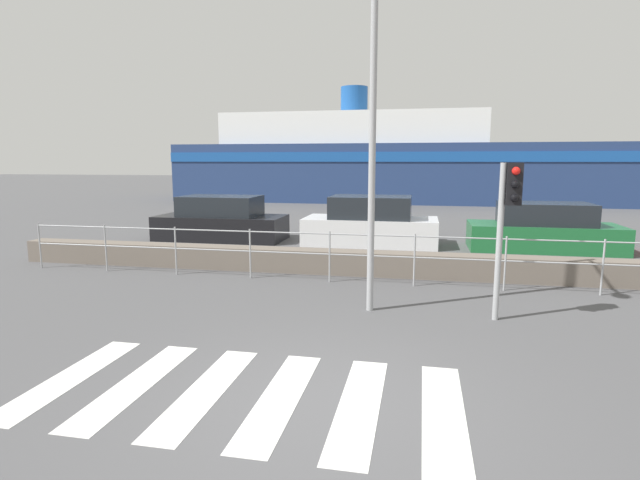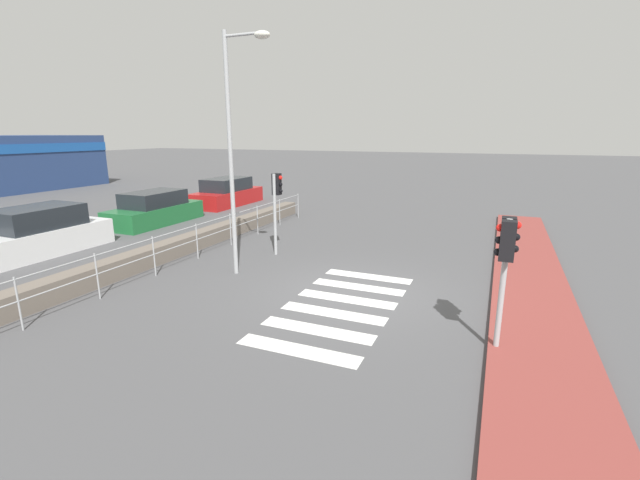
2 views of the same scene
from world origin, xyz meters
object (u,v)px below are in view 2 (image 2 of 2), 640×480
traffic_light_far (276,195)px  traffic_light_near (506,249)px  parked_car_red (227,193)px  parked_car_green (155,210)px  streetlamp (237,130)px  parked_car_white (39,234)px

traffic_light_far → traffic_light_near: bearing=-122.0°
parked_car_red → traffic_light_near: bearing=-130.3°
traffic_light_far → parked_car_green: 7.71m
streetlamp → parked_car_red: bearing=36.7°
traffic_light_far → streetlamp: 3.01m
parked_car_red → parked_car_green: bearing=180.0°
parked_car_green → parked_car_red: size_ratio=0.95×
streetlamp → parked_car_white: size_ratio=1.52×
traffic_light_near → parked_car_red: (11.89, 14.02, -1.31)m
parked_car_white → parked_car_red: size_ratio=0.93×
traffic_light_far → parked_car_green: bearing=73.0°
traffic_light_far → parked_car_green: traffic_light_far is taller
traffic_light_near → streetlamp: (1.99, 6.64, 2.00)m
traffic_light_near → parked_car_red: traffic_light_near is taller
traffic_light_near → traffic_light_far: 7.98m
parked_car_green → parked_car_red: bearing=0.0°
parked_car_green → parked_car_red: 5.44m
streetlamp → parked_car_red: streetlamp is taller
parked_car_white → traffic_light_near: bearing=-95.2°
parked_car_white → parked_car_green: bearing=0.0°
traffic_light_near → parked_car_white: size_ratio=0.59×
streetlamp → parked_car_green: (4.46, 7.38, -3.33)m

